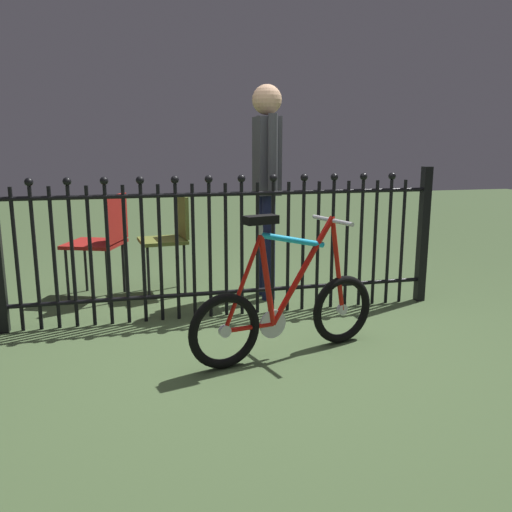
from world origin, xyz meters
name	(u,v)px	position (x,y,z in m)	size (l,w,h in m)	color
ground_plane	(249,343)	(0.00, 0.00, 0.00)	(20.00, 20.00, 0.00)	#475E37
iron_fence	(223,243)	(-0.06, 0.62, 0.57)	(3.32, 0.07, 1.12)	black
bicycle	(287,309)	(0.19, -0.24, 0.29)	(1.28, 0.48, 0.89)	black
chair_red	(104,236)	(-0.94, 1.34, 0.54)	(0.57, 0.57, 0.88)	black
chair_olive	(171,233)	(-0.38, 1.37, 0.53)	(0.43, 0.43, 0.86)	black
person_visitor	(267,172)	(0.39, 1.03, 1.07)	(0.24, 0.48, 1.76)	#191E3F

